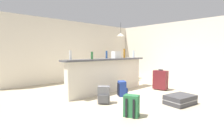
{
  "coord_description": "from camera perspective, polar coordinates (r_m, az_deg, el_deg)",
  "views": [
    {
      "loc": [
        -4.21,
        -3.53,
        1.24
      ],
      "look_at": [
        -0.24,
        0.64,
        0.63
      ],
      "focal_mm": 28.15,
      "sensor_mm": 36.0,
      "label": 1
    }
  ],
  "objects": [
    {
      "name": "ground_plane",
      "position": [
        5.64,
        6.34,
        -7.0
      ],
      "size": [
        13.0,
        13.0,
        0.05
      ],
      "primitive_type": "cube",
      "color": "#BCAD8E"
    },
    {
      "name": "wall_back",
      "position": [
        7.81,
        -11.02,
        5.98
      ],
      "size": [
        6.6,
        0.1,
        2.5
      ],
      "primitive_type": "cube",
      "color": "silver",
      "rests_on": "ground_plane"
    },
    {
      "name": "wall_right",
      "position": [
        8.21,
        18.72,
        5.77
      ],
      "size": [
        0.1,
        6.0,
        2.5
      ],
      "primitive_type": "cube",
      "color": "silver",
      "rests_on": "ground_plane"
    },
    {
      "name": "partition_half_wall",
      "position": [
        5.33,
        -1.41,
        -2.06
      ],
      "size": [
        2.8,
        0.2,
        0.98
      ],
      "primitive_type": "cube",
      "color": "silver",
      "rests_on": "ground_plane"
    },
    {
      "name": "bar_countertop",
      "position": [
        5.28,
        -1.42,
        3.49
      ],
      "size": [
        2.96,
        0.4,
        0.05
      ],
      "primitive_type": "cube",
      "color": "#4C4C51",
      "rests_on": "partition_half_wall"
    },
    {
      "name": "bottle_white",
      "position": [
        4.58,
        -13.36,
        4.74
      ],
      "size": [
        0.07,
        0.07,
        0.24
      ],
      "primitive_type": "cylinder",
      "color": "silver",
      "rests_on": "bar_countertop"
    },
    {
      "name": "bottle_green",
      "position": [
        4.79,
        -6.53,
        4.71
      ],
      "size": [
        0.06,
        0.06,
        0.2
      ],
      "primitive_type": "cylinder",
      "color": "#2D6B38",
      "rests_on": "bar_countertop"
    },
    {
      "name": "bottle_blue",
      "position": [
        5.36,
        -1.76,
        5.03
      ],
      "size": [
        0.06,
        0.06,
        0.23
      ],
      "primitive_type": "cylinder",
      "color": "#284C89",
      "rests_on": "bar_countertop"
    },
    {
      "name": "bottle_amber",
      "position": [
        5.7,
        4.02,
        5.41
      ],
      "size": [
        0.06,
        0.06,
        0.3
      ],
      "primitive_type": "cylinder",
      "color": "#9E661E",
      "rests_on": "bar_countertop"
    },
    {
      "name": "bottle_clear",
      "position": [
        6.21,
        7.01,
        5.2
      ],
      "size": [
        0.08,
        0.08,
        0.25
      ],
      "primitive_type": "cylinder",
      "color": "silver",
      "rests_on": "bar_countertop"
    },
    {
      "name": "grocery_bag",
      "position": [
        5.59,
        1.32,
        5.01
      ],
      "size": [
        0.26,
        0.18,
        0.22
      ],
      "primitive_type": "cube",
      "color": "silver",
      "rests_on": "bar_countertop"
    },
    {
      "name": "dining_table",
      "position": [
        7.93,
        3.2,
        1.71
      ],
      "size": [
        1.1,
        0.8,
        0.74
      ],
      "color": "#332319",
      "rests_on": "ground_plane"
    },
    {
      "name": "dining_chair_near_partition",
      "position": [
        7.57,
        5.68,
        0.49
      ],
      "size": [
        0.46,
        0.46,
        0.93
      ],
      "color": "black",
      "rests_on": "ground_plane"
    },
    {
      "name": "dining_chair_far_side",
      "position": [
        8.31,
        1.03,
        1.01
      ],
      "size": [
        0.42,
        0.42,
        0.93
      ],
      "color": "black",
      "rests_on": "ground_plane"
    },
    {
      "name": "pendant_lamp",
      "position": [
        7.9,
        2.83,
        11.37
      ],
      "size": [
        0.34,
        0.34,
        0.64
      ],
      "color": "black"
    },
    {
      "name": "suitcase_flat_charcoal",
      "position": [
        4.5,
        21.25,
        -8.95
      ],
      "size": [
        0.87,
        0.6,
        0.22
      ],
      "color": "#38383D",
      "rests_on": "ground_plane"
    },
    {
      "name": "backpack_green",
      "position": [
        3.44,
        6.37,
        -11.59
      ],
      "size": [
        0.31,
        0.33,
        0.42
      ],
      "color": "#286B3D",
      "rests_on": "ground_plane"
    },
    {
      "name": "backpack_blue",
      "position": [
        4.94,
        3.33,
        -6.14
      ],
      "size": [
        0.33,
        0.33,
        0.42
      ],
      "color": "#233D93",
      "rests_on": "ground_plane"
    },
    {
      "name": "suitcase_upright_maroon",
      "position": [
        5.91,
        15.45,
        -3.06
      ],
      "size": [
        0.29,
        0.47,
        0.67
      ],
      "color": "maroon",
      "rests_on": "ground_plane"
    },
    {
      "name": "backpack_grey",
      "position": [
        4.24,
        -2.69,
        -8.19
      ],
      "size": [
        0.34,
        0.34,
        0.42
      ],
      "color": "slate",
      "rests_on": "ground_plane"
    }
  ]
}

